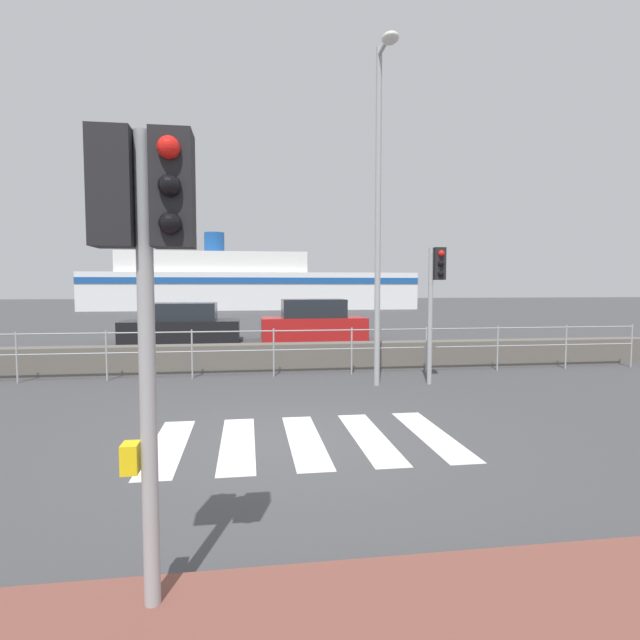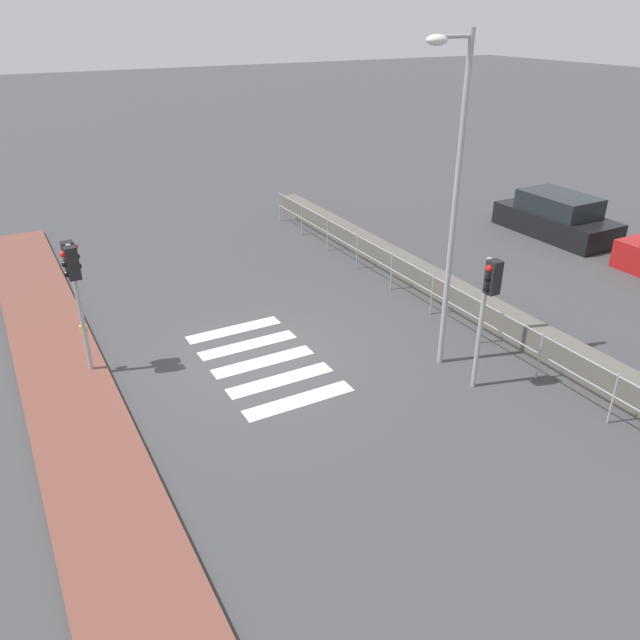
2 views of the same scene
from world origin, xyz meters
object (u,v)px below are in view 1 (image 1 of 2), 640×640
object	(u,v)px
traffic_light_near	(144,243)
parked_car_black	(181,325)
parked_car_red	(313,322)
ferry_boat	(246,285)
streetlamp	(380,182)
traffic_light_far	(436,284)

from	to	relation	value
traffic_light_near	parked_car_black	bearing A→B (deg)	96.60
parked_car_red	ferry_boat	bearing A→B (deg)	95.66
ferry_boat	parked_car_red	distance (m)	27.28
traffic_light_near	streetlamp	xyz separation A→B (m)	(3.29, 6.87, 1.86)
ferry_boat	streetlamp	bearing A→B (deg)	-85.59
streetlamp	parked_car_red	bearing A→B (deg)	90.78
traffic_light_far	parked_car_red	xyz separation A→B (m)	(-1.38, 9.29, -1.46)
traffic_light_far	parked_car_black	distance (m)	11.39
traffic_light_far	ferry_boat	bearing A→B (deg)	96.38
traffic_light_far	parked_car_black	xyz separation A→B (m)	(-6.43, 9.29, -1.51)
traffic_light_far	parked_car_red	distance (m)	9.50
traffic_light_far	streetlamp	bearing A→B (deg)	-173.94
traffic_light_near	traffic_light_far	xyz separation A→B (m)	(4.54, 7.00, -0.21)
ferry_boat	traffic_light_far	bearing A→B (deg)	-83.62
parked_car_black	parked_car_red	xyz separation A→B (m)	(5.05, -0.00, 0.05)
traffic_light_far	traffic_light_near	bearing A→B (deg)	-122.97
parked_car_black	streetlamp	bearing A→B (deg)	-61.22
traffic_light_near	ferry_boat	bearing A→B (deg)	89.37
ferry_boat	parked_car_red	bearing A→B (deg)	-84.34
traffic_light_near	streetlamp	distance (m)	7.84
streetlamp	parked_car_black	world-z (taller)	streetlamp
traffic_light_near	parked_car_black	world-z (taller)	traffic_light_near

